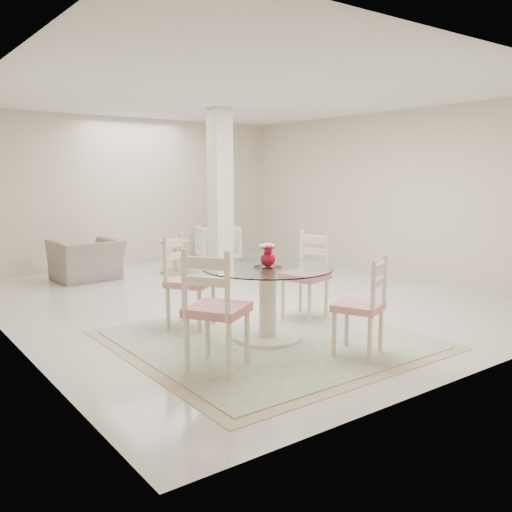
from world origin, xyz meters
TOP-DOWN VIEW (x-y plane):
  - ground at (0.00, 0.00)m, footprint 7.00×7.00m
  - room_shell at (0.00, 0.00)m, footprint 6.02×7.02m
  - column at (0.50, 1.30)m, footprint 0.30×0.30m
  - area_rug at (-0.88, -1.71)m, footprint 2.85×2.85m
  - dining_table at (-0.88, -1.71)m, footprint 1.33×1.33m
  - red_vase at (-0.88, -1.70)m, footprint 0.18×0.15m
  - dining_chair_east at (0.05, -1.29)m, footprint 0.55×0.55m
  - dining_chair_north at (-1.32, -0.78)m, footprint 0.63×0.63m
  - dining_chair_west at (-1.81, -2.15)m, footprint 0.66×0.66m
  - dining_chair_south at (-0.45, -2.63)m, footprint 0.55×0.55m
  - recliner_taupe at (-1.26, 2.53)m, footprint 1.06×0.95m
  - armchair_white at (1.46, 2.90)m, footprint 0.96×0.97m
  - side_table at (0.17, 2.23)m, footprint 0.54×0.54m

SIDE VIEW (x-z plane):
  - ground at x=0.00m, z-range 0.00..0.00m
  - area_rug at x=-0.88m, z-range 0.00..0.02m
  - side_table at x=0.17m, z-range -0.02..0.54m
  - recliner_taupe at x=-1.26m, z-range 0.00..0.65m
  - armchair_white at x=1.46m, z-range 0.00..0.71m
  - dining_table at x=-0.88m, z-range 0.01..0.77m
  - dining_chair_south at x=-0.45m, z-range 0.03..1.06m
  - dining_chair_east at x=0.05m, z-range 0.03..1.15m
  - dining_chair_north at x=-1.32m, z-range 0.03..1.17m
  - dining_chair_west at x=-1.81m, z-range 0.03..1.22m
  - red_vase at x=-0.88m, z-range 0.76..1.00m
  - column at x=0.50m, z-range 0.00..2.70m
  - room_shell at x=0.00m, z-range 0.50..3.21m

